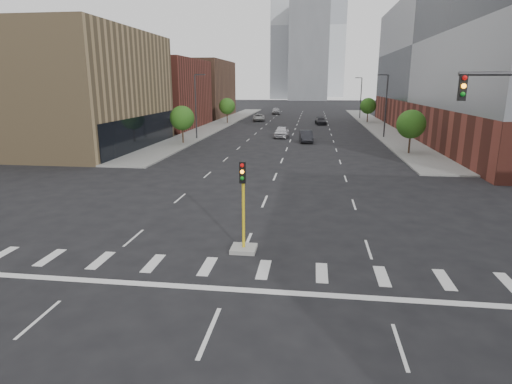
% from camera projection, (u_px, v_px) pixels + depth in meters
% --- Properties ---
extents(ground, '(400.00, 400.00, 0.00)m').
position_uv_depth(ground, '(193.00, 372.00, 11.99)').
color(ground, black).
rests_on(ground, ground).
extents(sidewalk_left_far, '(5.00, 92.00, 0.15)m').
position_uv_depth(sidewalk_left_far, '(221.00, 123.00, 84.96)').
color(sidewalk_left_far, gray).
rests_on(sidewalk_left_far, ground).
extents(sidewalk_right_far, '(5.00, 92.00, 0.15)m').
position_uv_depth(sidewalk_right_far, '(376.00, 125.00, 81.13)').
color(sidewalk_right_far, gray).
rests_on(sidewalk_right_far, ground).
extents(building_left_mid, '(20.00, 24.00, 14.00)m').
position_uv_depth(building_left_mid, '(62.00, 90.00, 52.19)').
color(building_left_mid, '#947A53').
rests_on(building_left_mid, ground).
extents(building_left_far_a, '(20.00, 22.00, 12.00)m').
position_uv_depth(building_left_far_a, '(144.00, 94.00, 77.41)').
color(building_left_far_a, brown).
rests_on(building_left_far_a, ground).
extents(building_left_far_b, '(20.00, 24.00, 13.00)m').
position_uv_depth(building_left_far_b, '(185.00, 89.00, 102.26)').
color(building_left_far_b, brown).
rests_on(building_left_far_b, ground).
extents(building_right_main, '(24.00, 70.00, 22.00)m').
position_uv_depth(building_right_main, '(495.00, 61.00, 63.13)').
color(building_right_main, brown).
rests_on(building_right_main, ground).
extents(tower_left, '(22.00, 22.00, 70.00)m').
position_uv_depth(tower_left, '(294.00, 28.00, 215.66)').
color(tower_left, '#B2B7BC').
rests_on(tower_left, ground).
extents(tower_right, '(20.00, 20.00, 80.00)m').
position_uv_depth(tower_right, '(328.00, 27.00, 250.54)').
color(tower_right, '#B2B7BC').
rests_on(tower_right, ground).
extents(tower_mid, '(18.00, 18.00, 44.00)m').
position_uv_depth(tower_mid, '(309.00, 52.00, 198.64)').
color(tower_mid, slate).
rests_on(tower_mid, ground).
extents(median_traffic_signal, '(1.20, 1.20, 4.40)m').
position_uv_depth(median_traffic_signal, '(243.00, 232.00, 20.36)').
color(median_traffic_signal, '#999993').
rests_on(median_traffic_signal, ground).
extents(streetlight_right_a, '(1.60, 0.22, 9.07)m').
position_uv_depth(streetlight_right_a, '(385.00, 103.00, 61.86)').
color(streetlight_right_a, '#2D2D30').
rests_on(streetlight_right_a, ground).
extents(streetlight_right_b, '(1.60, 0.22, 9.07)m').
position_uv_depth(streetlight_right_b, '(360.00, 96.00, 95.48)').
color(streetlight_right_b, '#2D2D30').
rests_on(streetlight_right_b, ground).
extents(streetlight_left, '(1.60, 0.22, 9.07)m').
position_uv_depth(streetlight_left, '(196.00, 104.00, 60.49)').
color(streetlight_left, '#2D2D30').
rests_on(streetlight_left, ground).
extents(tree_left_near, '(3.20, 3.20, 4.85)m').
position_uv_depth(tree_left_near, '(182.00, 118.00, 56.16)').
color(tree_left_near, '#382619').
rests_on(tree_left_near, ground).
extents(tree_left_far, '(3.20, 3.20, 4.85)m').
position_uv_depth(tree_left_far, '(227.00, 106.00, 84.97)').
color(tree_left_far, '#382619').
rests_on(tree_left_far, ground).
extents(tree_right_near, '(3.20, 3.20, 4.85)m').
position_uv_depth(tree_right_near, '(411.00, 124.00, 47.78)').
color(tree_right_near, '#382619').
rests_on(tree_right_near, ground).
extents(tree_right_far, '(3.20, 3.20, 4.85)m').
position_uv_depth(tree_right_far, '(368.00, 106.00, 86.20)').
color(tree_right_far, '#382619').
rests_on(tree_right_far, ground).
extents(car_near_left, '(2.12, 4.97, 1.67)m').
position_uv_depth(car_near_left, '(282.00, 132.00, 63.50)').
color(car_near_left, silver).
rests_on(car_near_left, ground).
extents(car_mid_right, '(2.08, 4.91, 1.58)m').
position_uv_depth(car_mid_right, '(306.00, 136.00, 58.52)').
color(car_mid_right, black).
rests_on(car_mid_right, ground).
extents(car_far_left, '(3.05, 5.52, 1.46)m').
position_uv_depth(car_far_left, '(259.00, 117.00, 91.23)').
color(car_far_left, '#B4B4B4').
rests_on(car_far_left, ground).
extents(car_deep_right, '(2.40, 4.82, 1.35)m').
position_uv_depth(car_deep_right, '(321.00, 121.00, 83.25)').
color(car_deep_right, black).
rests_on(car_deep_right, ground).
extents(car_distant, '(2.38, 5.15, 1.71)m').
position_uv_depth(car_distant, '(276.00, 111.00, 111.04)').
color(car_distant, '#ABABB0').
rests_on(car_distant, ground).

